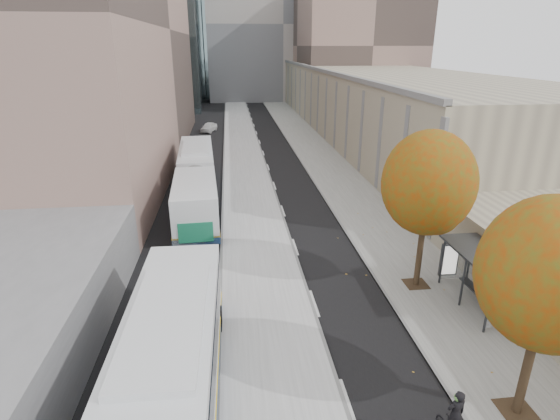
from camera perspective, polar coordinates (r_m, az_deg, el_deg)
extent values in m
cube|color=#A6A6A6|center=(41.38, -4.52, 5.24)|extent=(4.25, 150.00, 0.15)
cube|color=gray|center=(42.40, 6.39, 5.51)|extent=(4.75, 150.00, 0.08)
cube|color=gray|center=(72.26, 10.48, 14.76)|extent=(18.00, 92.00, 8.00)
cube|color=gray|center=(49.07, -29.11, 19.98)|extent=(24.00, 46.00, 25.00)
cube|color=#A19893|center=(101.57, -0.22, 22.92)|extent=(30.00, 18.00, 30.00)
cube|color=#383A3F|center=(20.93, 24.96, -5.33)|extent=(1.90, 4.40, 0.10)
cylinder|color=#383A3F|center=(19.69, 25.55, -11.34)|extent=(0.10, 0.10, 2.40)
cube|color=silver|center=(21.83, 26.10, -8.07)|extent=(0.04, 4.00, 2.10)
cylinder|color=black|center=(16.22, 29.44, -17.93)|extent=(0.28, 0.28, 3.11)
sphere|color=#355D18|center=(14.51, 31.80, -7.12)|extent=(4.00, 4.00, 4.00)
cylinder|color=black|center=(22.00, 17.76, -5.54)|extent=(0.28, 0.28, 3.24)
sphere|color=#355D18|center=(20.74, 18.82, 3.35)|extent=(4.20, 4.20, 4.20)
cube|color=silver|center=(33.69, -10.85, 3.92)|extent=(3.72, 18.68, 3.09)
cube|color=black|center=(33.53, -10.91, 4.85)|extent=(3.74, 17.94, 1.07)
cube|color=#18704D|center=(25.13, -12.13, -2.92)|extent=(1.96, 0.17, 1.20)
imported|color=black|center=(14.59, 21.96, -23.48)|extent=(0.63, 0.46, 1.60)
sphere|color=#619F46|center=(14.19, 22.30, -21.71)|extent=(0.25, 0.25, 0.25)
imported|color=silver|center=(61.32, -9.29, 10.63)|extent=(2.50, 3.93, 1.25)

